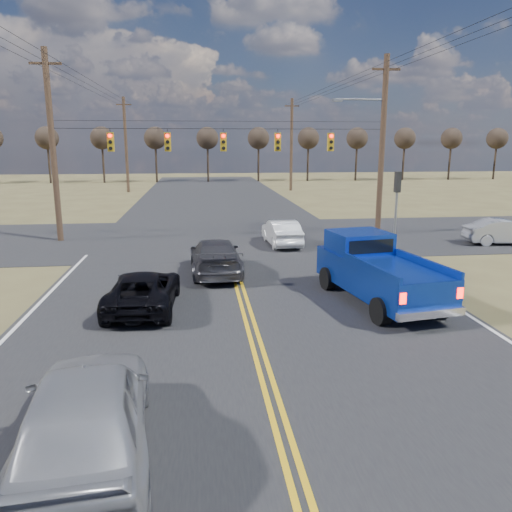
{
  "coord_description": "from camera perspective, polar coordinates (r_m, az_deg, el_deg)",
  "views": [
    {
      "loc": [
        -1.44,
        -9.92,
        5.25
      ],
      "look_at": [
        0.46,
        6.47,
        1.5
      ],
      "focal_mm": 35.0,
      "sensor_mm": 36.0,
      "label": 1
    }
  ],
  "objects": [
    {
      "name": "pickup_truck",
      "position": [
        17.22,
        13.62,
        -1.67
      ],
      "size": [
        3.08,
        6.07,
        2.18
      ],
      "rotation": [
        0.0,
        0.0,
        0.17
      ],
      "color": "black",
      "rests_on": "ground"
    },
    {
      "name": "white_car_queue",
      "position": [
        26.19,
        2.94,
        2.71
      ],
      "size": [
        1.63,
        4.13,
        1.34
      ],
      "primitive_type": "imported",
      "rotation": [
        0.0,
        0.0,
        3.19
      ],
      "color": "silver",
      "rests_on": "ground"
    },
    {
      "name": "cross_car_east_near",
      "position": [
        29.43,
        26.56,
        2.49
      ],
      "size": [
        1.85,
        4.2,
        1.34
      ],
      "primitive_type": "imported",
      "rotation": [
        0.0,
        0.0,
        1.46
      ],
      "color": "#9A9CA1",
      "rests_on": "ground"
    },
    {
      "name": "utility_poles",
      "position": [
        26.96,
        -3.64,
        12.73
      ],
      "size": [
        19.6,
        58.32,
        10.0
      ],
      "color": "#473323",
      "rests_on": "ground"
    },
    {
      "name": "road_main",
      "position": [
        20.65,
        -2.4,
        -1.94
      ],
      "size": [
        14.0,
        120.0,
        0.02
      ],
      "primitive_type": "cube",
      "color": "#28282B",
      "rests_on": "ground"
    },
    {
      "name": "silver_suv",
      "position": [
        9.09,
        -18.83,
        -16.69
      ],
      "size": [
        2.59,
        5.32,
        1.75
      ],
      "primitive_type": "imported",
      "rotation": [
        0.0,
        0.0,
        3.25
      ],
      "color": "#A3A4AB",
      "rests_on": "ground"
    },
    {
      "name": "dgrey_car_queue",
      "position": [
        20.44,
        -4.65,
        -0.06
      ],
      "size": [
        2.15,
        4.99,
        1.43
      ],
      "primitive_type": "imported",
      "rotation": [
        0.0,
        0.0,
        3.17
      ],
      "color": "#3A3A3F",
      "rests_on": "ground"
    },
    {
      "name": "road_cross",
      "position": [
        28.45,
        -3.6,
        2.14
      ],
      "size": [
        120.0,
        12.0,
        0.02
      ],
      "primitive_type": "cube",
      "color": "#28282B",
      "rests_on": "ground"
    },
    {
      "name": "black_suv",
      "position": [
        16.47,
        -12.74,
        -3.83
      ],
      "size": [
        2.27,
        4.57,
        1.24
      ],
      "primitive_type": "imported",
      "rotation": [
        0.0,
        0.0,
        3.09
      ],
      "color": "black",
      "rests_on": "ground"
    },
    {
      "name": "treeline",
      "position": [
        36.92,
        -4.49,
        13.46
      ],
      "size": [
        87.0,
        117.8,
        7.4
      ],
      "color": "#33261C",
      "rests_on": "ground"
    },
    {
      "name": "signal_gantry",
      "position": [
        27.78,
        -2.66,
        12.4
      ],
      "size": [
        19.6,
        4.83,
        10.0
      ],
      "color": "#473323",
      "rests_on": "ground"
    },
    {
      "name": "ground",
      "position": [
        11.32,
        1.51,
        -14.83
      ],
      "size": [
        160.0,
        160.0,
        0.0
      ],
      "primitive_type": "plane",
      "color": "brown",
      "rests_on": "ground"
    }
  ]
}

